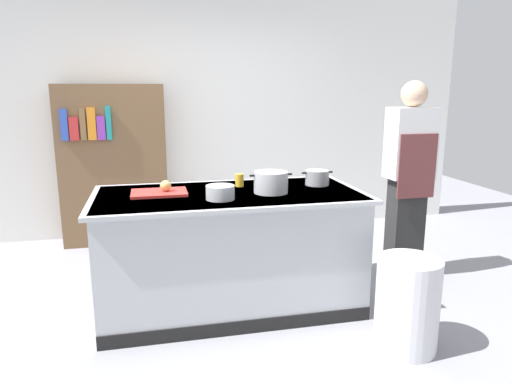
{
  "coord_description": "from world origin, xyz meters",
  "views": [
    {
      "loc": [
        -0.55,
        -3.31,
        1.65
      ],
      "look_at": [
        0.25,
        0.2,
        0.85
      ],
      "focal_mm": 32.59,
      "sensor_mm": 36.0,
      "label": 1
    }
  ],
  "objects_px": {
    "trash_bin": "(407,304)",
    "sauce_pan": "(317,178)",
    "stock_pot": "(271,182)",
    "juice_cup": "(239,180)",
    "person_chef": "(409,176)",
    "bookshelf": "(114,165)",
    "onion": "(166,186)",
    "mixing_bowl": "(220,192)"
  },
  "relations": [
    {
      "from": "trash_bin",
      "to": "sauce_pan",
      "type": "bearing_deg",
      "value": 105.28
    },
    {
      "from": "stock_pot",
      "to": "juice_cup",
      "type": "relative_size",
      "value": 3.18
    },
    {
      "from": "stock_pot",
      "to": "juice_cup",
      "type": "bearing_deg",
      "value": 123.74
    },
    {
      "from": "juice_cup",
      "to": "person_chef",
      "type": "height_order",
      "value": "person_chef"
    },
    {
      "from": "person_chef",
      "to": "bookshelf",
      "type": "height_order",
      "value": "person_chef"
    },
    {
      "from": "juice_cup",
      "to": "trash_bin",
      "type": "height_order",
      "value": "juice_cup"
    },
    {
      "from": "onion",
      "to": "stock_pot",
      "type": "height_order",
      "value": "stock_pot"
    },
    {
      "from": "sauce_pan",
      "to": "person_chef",
      "type": "height_order",
      "value": "person_chef"
    },
    {
      "from": "mixing_bowl",
      "to": "juice_cup",
      "type": "bearing_deg",
      "value": 62.12
    },
    {
      "from": "onion",
      "to": "mixing_bowl",
      "type": "distance_m",
      "value": 0.44
    },
    {
      "from": "sauce_pan",
      "to": "juice_cup",
      "type": "bearing_deg",
      "value": 172.56
    },
    {
      "from": "mixing_bowl",
      "to": "juice_cup",
      "type": "relative_size",
      "value": 2.01
    },
    {
      "from": "onion",
      "to": "juice_cup",
      "type": "relative_size",
      "value": 0.81
    },
    {
      "from": "stock_pot",
      "to": "bookshelf",
      "type": "distance_m",
      "value": 2.25
    },
    {
      "from": "sauce_pan",
      "to": "mixing_bowl",
      "type": "bearing_deg",
      "value": -158.78
    },
    {
      "from": "stock_pot",
      "to": "person_chef",
      "type": "height_order",
      "value": "person_chef"
    },
    {
      "from": "stock_pot",
      "to": "bookshelf",
      "type": "bearing_deg",
      "value": 123.81
    },
    {
      "from": "onion",
      "to": "sauce_pan",
      "type": "distance_m",
      "value": 1.19
    },
    {
      "from": "onion",
      "to": "juice_cup",
      "type": "distance_m",
      "value": 0.59
    },
    {
      "from": "juice_cup",
      "to": "person_chef",
      "type": "distance_m",
      "value": 1.49
    },
    {
      "from": "onion",
      "to": "stock_pot",
      "type": "distance_m",
      "value": 0.77
    },
    {
      "from": "person_chef",
      "to": "onion",
      "type": "bearing_deg",
      "value": 87.25
    },
    {
      "from": "juice_cup",
      "to": "mixing_bowl",
      "type": "bearing_deg",
      "value": -117.88
    },
    {
      "from": "mixing_bowl",
      "to": "person_chef",
      "type": "relative_size",
      "value": 0.12
    },
    {
      "from": "onion",
      "to": "sauce_pan",
      "type": "bearing_deg",
      "value": 3.11
    },
    {
      "from": "mixing_bowl",
      "to": "bookshelf",
      "type": "bearing_deg",
      "value": 113.17
    },
    {
      "from": "stock_pot",
      "to": "mixing_bowl",
      "type": "xyz_separation_m",
      "value": [
        -0.4,
        -0.13,
        -0.03
      ]
    },
    {
      "from": "sauce_pan",
      "to": "bookshelf",
      "type": "xyz_separation_m",
      "value": [
        -1.68,
        1.67,
        -0.11
      ]
    },
    {
      "from": "bookshelf",
      "to": "mixing_bowl",
      "type": "bearing_deg",
      "value": -66.83
    },
    {
      "from": "stock_pot",
      "to": "sauce_pan",
      "type": "relative_size",
      "value": 1.26
    },
    {
      "from": "trash_bin",
      "to": "onion",
      "type": "bearing_deg",
      "value": 147.87
    },
    {
      "from": "onion",
      "to": "trash_bin",
      "type": "distance_m",
      "value": 1.84
    },
    {
      "from": "stock_pot",
      "to": "sauce_pan",
      "type": "height_order",
      "value": "stock_pot"
    },
    {
      "from": "trash_bin",
      "to": "juice_cup",
      "type": "bearing_deg",
      "value": 129.77
    },
    {
      "from": "sauce_pan",
      "to": "stock_pot",
      "type": "bearing_deg",
      "value": -155.74
    },
    {
      "from": "mixing_bowl",
      "to": "stock_pot",
      "type": "bearing_deg",
      "value": 17.77
    },
    {
      "from": "trash_bin",
      "to": "bookshelf",
      "type": "bearing_deg",
      "value": 126.32
    },
    {
      "from": "mixing_bowl",
      "to": "juice_cup",
      "type": "xyz_separation_m",
      "value": [
        0.21,
        0.4,
        0.0
      ]
    },
    {
      "from": "stock_pot",
      "to": "sauce_pan",
      "type": "distance_m",
      "value": 0.47
    },
    {
      "from": "stock_pot",
      "to": "juice_cup",
      "type": "distance_m",
      "value": 0.33
    },
    {
      "from": "sauce_pan",
      "to": "bookshelf",
      "type": "distance_m",
      "value": 2.37
    },
    {
      "from": "juice_cup",
      "to": "bookshelf",
      "type": "bearing_deg",
      "value": 123.83
    }
  ]
}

